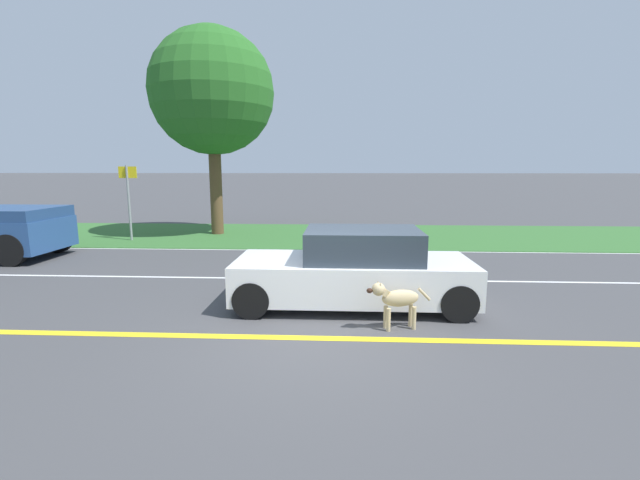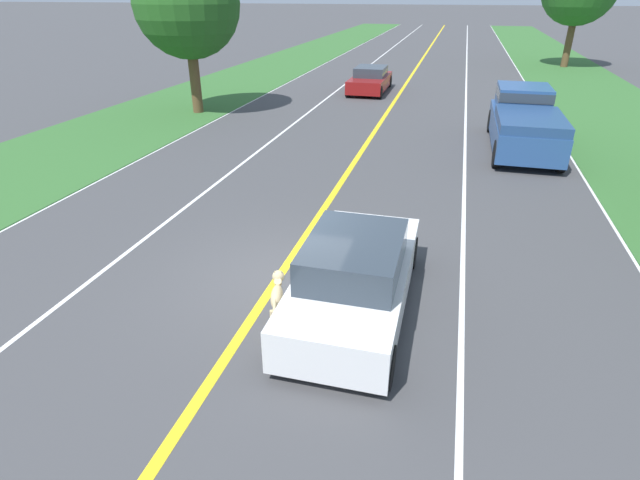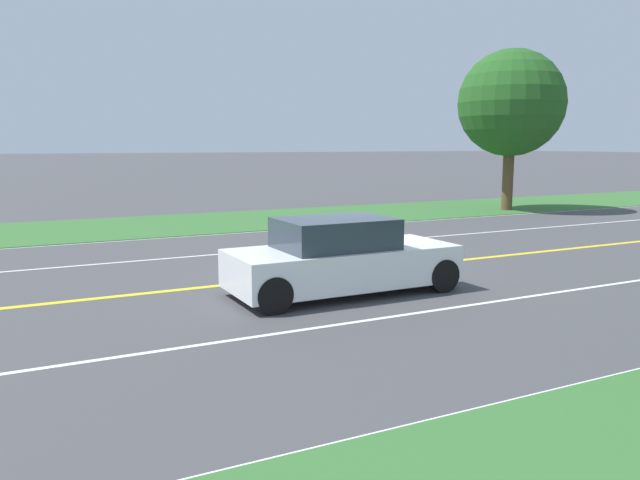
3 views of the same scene
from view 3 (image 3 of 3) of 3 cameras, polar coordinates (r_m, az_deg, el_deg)
The scene contains 10 objects.
ground_plane at distance 13.73m, azimuth 1.12°, elevation -3.11°, with size 400.00×400.00×0.00m, color #424244.
centre_divider_line at distance 13.73m, azimuth 1.12°, elevation -3.10°, with size 0.18×160.00×0.01m, color yellow.
lane_edge_line_right at distance 8.45m, azimuth 24.50°, elevation -11.55°, with size 0.14×160.00×0.01m, color white.
lane_edge_line_left at distance 20.09m, azimuth -8.28°, elevation 0.59°, with size 0.14×160.00×0.01m, color white.
lane_dash_same_dir at distance 10.85m, azimuth 9.89°, elevation -6.44°, with size 0.10×160.00×0.01m, color white.
lane_dash_oncoming at distance 16.84m, azimuth -4.47°, elevation -0.91°, with size 0.10×160.00×0.01m, color white.
grass_verge_left at distance 22.93m, azimuth -10.69°, elevation 1.56°, with size 6.00×160.00×0.03m, color #33662D.
ego_car at distance 11.85m, azimuth 1.92°, elevation -1.70°, with size 1.82×4.36×1.45m.
dog at distance 12.68m, azimuth -3.11°, elevation -1.78°, with size 0.39×1.07×0.80m.
roadside_tree_left_near at distance 27.99m, azimuth 17.08°, elevation 11.85°, with size 4.46×4.46×6.78m.
Camera 3 is at (11.86, -6.31, 2.82)m, focal length 35.00 mm.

